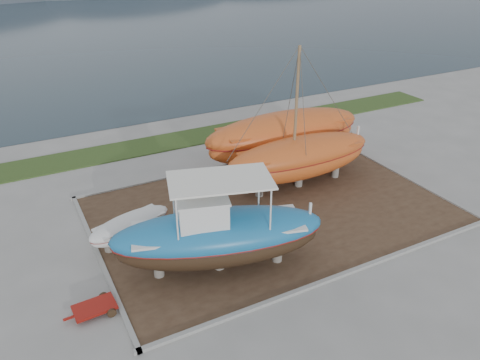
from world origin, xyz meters
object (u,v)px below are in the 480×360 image
blue_caique (218,226)px  orange_sailboat (303,120)px  white_dinghy (131,229)px  red_trailer (95,309)px  orange_bare_hull (284,141)px

blue_caique → orange_sailboat: size_ratio=1.00×
white_dinghy → red_trailer: size_ratio=1.77×
white_dinghy → orange_bare_hull: 11.42m
blue_caique → orange_sailboat: bearing=49.0°
orange_sailboat → orange_bare_hull: 3.57m
white_dinghy → orange_bare_hull: orange_bare_hull is taller
blue_caique → orange_bare_hull: 10.94m
white_dinghy → orange_bare_hull: size_ratio=0.40×
orange_sailboat → white_dinghy: bearing=-174.0°
blue_caique → white_dinghy: blue_caique is taller
white_dinghy → blue_caique: bearing=-71.3°
orange_bare_hull → red_trailer: 15.54m
blue_caique → orange_sailboat: 9.00m
blue_caique → orange_sailboat: orange_sailboat is taller
orange_sailboat → red_trailer: orange_sailboat is taller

